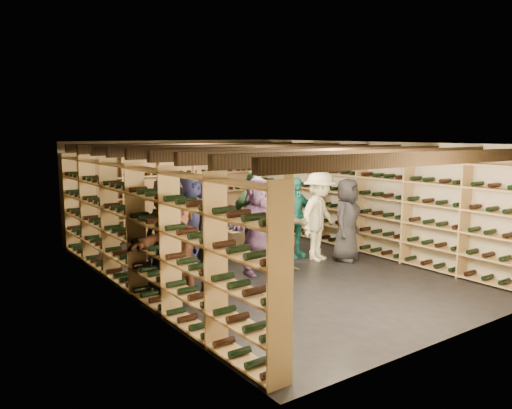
{
  "coord_description": "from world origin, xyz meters",
  "views": [
    {
      "loc": [
        -5.52,
        -7.52,
        2.59
      ],
      "look_at": [
        -0.08,
        0.2,
        1.23
      ],
      "focal_mm": 35.0,
      "sensor_mm": 36.0,
      "label": 1
    }
  ],
  "objects": [
    {
      "name": "crate_loose",
      "position": [
        1.6,
        1.47,
        0.09
      ],
      "size": [
        0.57,
        0.46,
        0.17
      ],
      "primitive_type": "cube",
      "rotation": [
        0.0,
        0.0,
        -0.29
      ],
      "color": "tan",
      "rests_on": "ground"
    },
    {
      "name": "person_2",
      "position": [
        0.24,
        -0.35,
        0.85
      ],
      "size": [
        0.99,
        0.89,
        1.69
      ],
      "primitive_type": "imported",
      "rotation": [
        0.0,
        0.0,
        -0.36
      ],
      "color": "brown",
      "rests_on": "ground"
    },
    {
      "name": "person_7",
      "position": [
        0.48,
        0.24,
        0.77
      ],
      "size": [
        0.58,
        0.39,
        1.55
      ],
      "primitive_type": "imported",
      "rotation": [
        0.0,
        0.0,
        -0.03
      ],
      "color": "gray",
      "rests_on": "ground"
    },
    {
      "name": "person_6",
      "position": [
        -1.05,
        1.02,
        0.9
      ],
      "size": [
        1.03,
        0.85,
        1.81
      ],
      "primitive_type": "imported",
      "rotation": [
        0.0,
        0.0,
        0.36
      ],
      "color": "#21244A",
      "rests_on": "ground"
    },
    {
      "name": "person_5",
      "position": [
        -2.18,
        -0.74,
        0.83
      ],
      "size": [
        1.6,
        1.09,
        1.66
      ],
      "primitive_type": "imported",
      "rotation": [
        0.0,
        0.0,
        -0.44
      ],
      "color": "brown",
      "rests_on": "ground"
    },
    {
      "name": "person_12",
      "position": [
        1.73,
        -0.43,
        0.84
      ],
      "size": [
        0.97,
        0.82,
        1.68
      ],
      "primitive_type": "imported",
      "rotation": [
        0.0,
        0.0,
        0.41
      ],
      "color": "#2E2E32",
      "rests_on": "ground"
    },
    {
      "name": "person_3",
      "position": [
        1.29,
        -0.1,
        0.91
      ],
      "size": [
        1.33,
        1.02,
        1.83
      ],
      "primitive_type": "imported",
      "rotation": [
        0.0,
        0.0,
        0.32
      ],
      "color": "beige",
      "rests_on": "ground"
    },
    {
      "name": "crate_stack_right",
      "position": [
        0.2,
        1.3,
        0.26
      ],
      "size": [
        0.53,
        0.37,
        0.51
      ],
      "rotation": [
        0.0,
        0.0,
        0.09
      ],
      "color": "tan",
      "rests_on": "ground"
    },
    {
      "name": "person_1",
      "position": [
        -1.52,
        -0.67,
        0.95
      ],
      "size": [
        0.69,
        0.46,
        1.89
      ],
      "primitive_type": "imported",
      "rotation": [
        0.0,
        0.0,
        0.01
      ],
      "color": "black",
      "rests_on": "ground"
    },
    {
      "name": "walls",
      "position": [
        0.0,
        0.0,
        1.2
      ],
      "size": [
        5.52,
        8.02,
        2.4
      ],
      "color": "beige",
      "rests_on": "ground"
    },
    {
      "name": "person_0",
      "position": [
        -2.1,
        -0.19,
        0.94
      ],
      "size": [
        0.99,
        0.71,
        1.88
      ],
      "primitive_type": "imported",
      "rotation": [
        0.0,
        0.0,
        0.12
      ],
      "color": "black",
      "rests_on": "ground"
    },
    {
      "name": "wine_rack_left",
      "position": [
        -2.57,
        0.0,
        1.08
      ],
      "size": [
        0.32,
        7.5,
        2.15
      ],
      "color": "tan",
      "rests_on": "ground"
    },
    {
      "name": "ceiling",
      "position": [
        0.0,
        0.0,
        2.4
      ],
      "size": [
        5.5,
        8.0,
        0.01
      ],
      "primitive_type": "cube",
      "color": "#BDB4A1",
      "rests_on": "walls"
    },
    {
      "name": "person_11",
      "position": [
        -0.28,
        -0.17,
        0.9
      ],
      "size": [
        1.74,
        0.85,
        1.8
      ],
      "primitive_type": "imported",
      "rotation": [
        0.0,
        0.0,
        0.2
      ],
      "color": "#835C92",
      "rests_on": "ground"
    },
    {
      "name": "person_9",
      "position": [
        -0.44,
        1.3,
        0.9
      ],
      "size": [
        1.29,
        0.93,
        1.8
      ],
      "primitive_type": "imported",
      "rotation": [
        0.0,
        0.0,
        0.25
      ],
      "color": "beige",
      "rests_on": "ground"
    },
    {
      "name": "person_8",
      "position": [
        2.18,
        -0.12,
        0.8
      ],
      "size": [
        0.9,
        0.78,
        1.6
      ],
      "primitive_type": "imported",
      "rotation": [
        0.0,
        0.0,
        -0.24
      ],
      "color": "#411B14",
      "rests_on": "ground"
    },
    {
      "name": "person_10",
      "position": [
        -0.06,
        0.34,
        0.95
      ],
      "size": [
        1.16,
        0.61,
        1.89
      ],
      "primitive_type": "imported",
      "rotation": [
        0.0,
        0.0,
        0.13
      ],
      "color": "#264D2B",
      "rests_on": "ground"
    },
    {
      "name": "ceiling_joists",
      "position": [
        0.0,
        0.0,
        2.26
      ],
      "size": [
        5.4,
        7.12,
        0.18
      ],
      "color": "black",
      "rests_on": "ground"
    },
    {
      "name": "wine_rack_back",
      "position": [
        0.0,
        3.83,
        1.07
      ],
      "size": [
        4.7,
        0.3,
        2.15
      ],
      "color": "tan",
      "rests_on": "ground"
    },
    {
      "name": "crate_stack_left",
      "position": [
        0.19,
        2.21,
        0.42
      ],
      "size": [
        0.52,
        0.37,
        0.85
      ],
      "rotation": [
        0.0,
        0.0,
        0.07
      ],
      "color": "tan",
      "rests_on": "ground"
    },
    {
      "name": "person_4",
      "position": [
        1.02,
        0.38,
        0.84
      ],
      "size": [
        1.01,
        0.45,
        1.69
      ],
      "primitive_type": "imported",
      "rotation": [
        0.0,
        0.0,
        -0.04
      ],
      "color": "#1F7D75",
      "rests_on": "ground"
    },
    {
      "name": "wine_rack_right",
      "position": [
        2.57,
        0.0,
        1.08
      ],
      "size": [
        0.32,
        7.5,
        2.15
      ],
      "color": "tan",
      "rests_on": "ground"
    },
    {
      "name": "ground",
      "position": [
        0.0,
        0.0,
        0.0
      ],
      "size": [
        8.0,
        8.0,
        0.0
      ],
      "primitive_type": "plane",
      "color": "black",
      "rests_on": "ground"
    }
  ]
}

